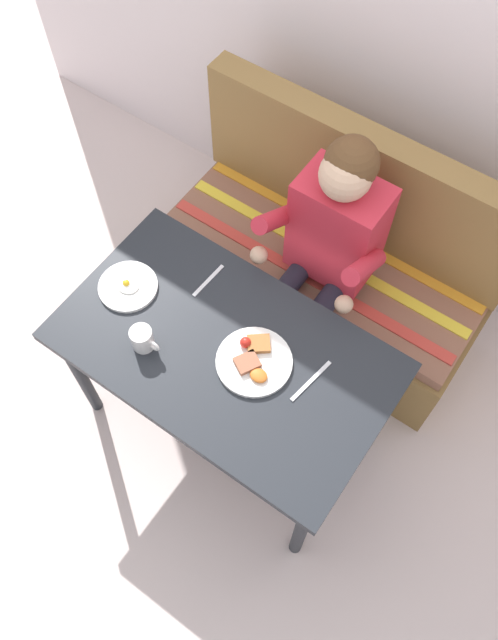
# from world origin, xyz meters

# --- Properties ---
(ground_plane) EXTENTS (8.00, 8.00, 0.00)m
(ground_plane) POSITION_xyz_m (0.00, 0.00, 0.00)
(ground_plane) COLOR beige
(back_wall) EXTENTS (4.40, 0.10, 2.60)m
(back_wall) POSITION_xyz_m (0.00, 1.27, 1.30)
(back_wall) COLOR silver
(back_wall) RESTS_ON ground
(table) EXTENTS (1.20, 0.70, 0.73)m
(table) POSITION_xyz_m (0.00, 0.00, 0.65)
(table) COLOR #202328
(table) RESTS_ON ground
(couch) EXTENTS (1.44, 0.56, 1.00)m
(couch) POSITION_xyz_m (0.00, 0.76, 0.33)
(couch) COLOR olive
(couch) RESTS_ON ground
(person) EXTENTS (0.45, 0.61, 1.21)m
(person) POSITION_xyz_m (0.06, 0.59, 0.74)
(person) COLOR red
(person) RESTS_ON ground
(plate_breakfast) EXTENTS (0.27, 0.27, 0.05)m
(plate_breakfast) POSITION_xyz_m (0.11, 0.02, 0.74)
(plate_breakfast) COLOR white
(plate_breakfast) RESTS_ON table
(plate_eggs) EXTENTS (0.22, 0.22, 0.04)m
(plate_eggs) POSITION_xyz_m (-0.44, 0.00, 0.74)
(plate_eggs) COLOR white
(plate_eggs) RESTS_ON table
(coffee_mug) EXTENTS (0.12, 0.08, 0.09)m
(coffee_mug) POSITION_xyz_m (-0.24, -0.15, 0.78)
(coffee_mug) COLOR white
(coffee_mug) RESTS_ON table
(fork) EXTENTS (0.02, 0.17, 0.00)m
(fork) POSITION_xyz_m (-0.22, 0.19, 0.73)
(fork) COLOR silver
(fork) RESTS_ON table
(knife) EXTENTS (0.05, 0.20, 0.00)m
(knife) POSITION_xyz_m (0.32, 0.07, 0.73)
(knife) COLOR silver
(knife) RESTS_ON table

